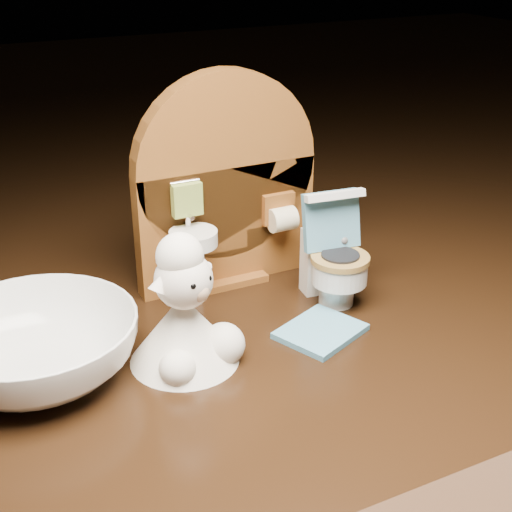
{
  "coord_description": "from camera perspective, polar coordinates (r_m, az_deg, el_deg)",
  "views": [
    {
      "loc": [
        -0.18,
        -0.36,
        0.24
      ],
      "look_at": [
        -0.01,
        0.0,
        0.05
      ],
      "focal_mm": 50.0,
      "sensor_mm": 36.0,
      "label": 1
    }
  ],
  "objects": [
    {
      "name": "bath_mat",
      "position": [
        0.45,
        5.18,
        -6.02
      ],
      "size": [
        0.06,
        0.06,
        0.0
      ],
      "primitive_type": "cube",
      "rotation": [
        0.0,
        0.0,
        0.4
      ],
      "color": "#5494B2",
      "rests_on": "ground"
    },
    {
      "name": "ceramic_bowl",
      "position": [
        0.42,
        -17.16,
        -7.06
      ],
      "size": [
        0.15,
        0.15,
        0.04
      ],
      "primitive_type": "imported",
      "rotation": [
        0.0,
        0.0,
        0.42
      ],
      "color": "white",
      "rests_on": "ground"
    },
    {
      "name": "toy_toilet",
      "position": [
        0.48,
        6.2,
        -0.39
      ],
      "size": [
        0.04,
        0.05,
        0.08
      ],
      "rotation": [
        0.0,
        0.0,
        -0.11
      ],
      "color": "white",
      "rests_on": "ground"
    },
    {
      "name": "toilet_brush",
      "position": [
        0.49,
        6.85,
        -1.92
      ],
      "size": [
        0.02,
        0.02,
        0.04
      ],
      "color": "white",
      "rests_on": "ground"
    },
    {
      "name": "backdrop_panel",
      "position": [
        0.49,
        -2.47,
        5.0
      ],
      "size": [
        0.13,
        0.05,
        0.15
      ],
      "color": "brown",
      "rests_on": "ground"
    },
    {
      "name": "plush_lamb",
      "position": [
        0.41,
        -5.64,
        -5.01
      ],
      "size": [
        0.07,
        0.06,
        0.08
      ],
      "rotation": [
        0.0,
        0.0,
        0.39
      ],
      "color": "white",
      "rests_on": "ground"
    }
  ]
}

